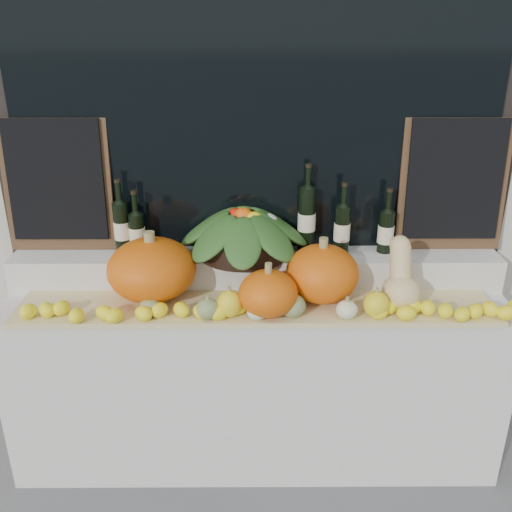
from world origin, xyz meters
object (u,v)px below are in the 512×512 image
pumpkin_right (322,274)px  butternut_squash (401,281)px  pumpkin_left (152,269)px  produce_bowl (244,231)px  wine_bottle_tall (307,219)px

pumpkin_right → butternut_squash: butternut_squash is taller
pumpkin_left → pumpkin_right: (0.75, -0.03, -0.01)m
butternut_squash → produce_bowl: produce_bowl is taller
pumpkin_right → butternut_squash: bearing=-9.9°
butternut_squash → pumpkin_left: bearing=175.5°
pumpkin_right → pumpkin_left: bearing=177.9°
pumpkin_right → produce_bowl: size_ratio=0.51×
pumpkin_left → produce_bowl: bearing=23.5°
pumpkin_left → butternut_squash: 1.09m
pumpkin_left → wine_bottle_tall: (0.70, 0.23, 0.16)m
pumpkin_left → butternut_squash: (1.09, -0.09, -0.02)m
wine_bottle_tall → produce_bowl: bearing=-169.7°
pumpkin_right → butternut_squash: 0.34m
butternut_squash → wine_bottle_tall: wine_bottle_tall is taller
pumpkin_left → butternut_squash: size_ratio=1.32×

